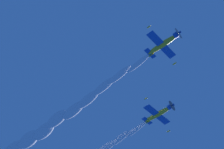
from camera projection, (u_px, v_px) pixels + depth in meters
The scene contains 3 objects.
airplane_lead at pixel (164, 44), 70.16m from camera, with size 7.80×8.05×3.73m.
airplane_left_wingman at pixel (159, 114), 79.41m from camera, with size 7.81×8.14×3.62m.
smoke_trail_lead at pixel (38, 134), 82.46m from camera, with size 43.78×18.88×6.87m.
Camera 1 is at (-10.23, 25.01, 2.02)m, focal length 59.62 mm.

